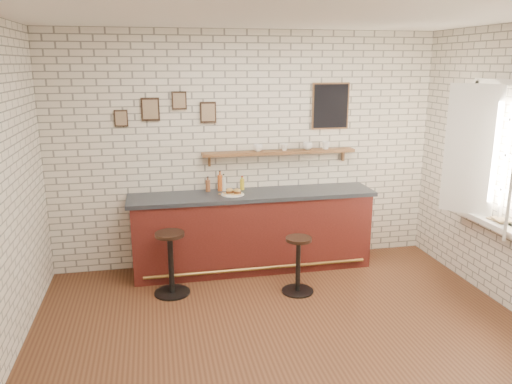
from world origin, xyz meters
TOP-DOWN VIEW (x-y plane):
  - ground at (0.00, 0.00)m, footprint 5.00×5.00m
  - bar_counter at (0.01, 1.70)m, footprint 3.10×0.65m
  - sandwich_plate at (-0.25, 1.66)m, footprint 0.28×0.28m
  - ciabatta_sandwich at (-0.25, 1.66)m, footprint 0.22×0.16m
  - potato_chips at (-0.27, 1.66)m, footprint 0.26×0.19m
  - bitters_bottle_brown at (-0.53, 1.89)m, footprint 0.06×0.06m
  - bitters_bottle_white at (-0.33, 1.89)m, footprint 0.06×0.06m
  - bitters_bottle_amber at (-0.38, 1.89)m, footprint 0.06×0.06m
  - condiment_bottle_yellow at (-0.09, 1.89)m, footprint 0.06×0.06m
  - bar_stool_left at (-1.06, 1.15)m, footprint 0.43×0.43m
  - bar_stool_right at (0.38, 0.90)m, footprint 0.38×0.38m
  - wall_shelf at (0.40, 1.90)m, footprint 2.00×0.18m
  - shelf_cup_a at (0.12, 1.90)m, footprint 0.17×0.17m
  - shelf_cup_b at (0.46, 1.90)m, footprint 0.13×0.13m
  - shelf_cup_c at (0.78, 1.90)m, footprint 0.16×0.16m
  - shelf_cup_d at (1.03, 1.90)m, footprint 0.11×0.11m
  - back_wall_decor at (0.23, 1.98)m, footprint 2.96×0.02m
  - window_sill at (2.40, 0.30)m, footprint 0.20×1.35m
  - casement_window at (2.36, 0.30)m, footprint 0.40×1.30m
  - book_lower at (2.38, 0.26)m, footprint 0.19×0.24m
  - book_upper at (2.38, 0.25)m, footprint 0.18×0.22m

SIDE VIEW (x-z plane):
  - ground at x=0.00m, z-range 0.00..0.00m
  - bar_stool_right at x=0.38m, z-range 0.02..0.69m
  - bar_stool_left at x=-1.06m, z-range 0.03..0.77m
  - bar_counter at x=0.01m, z-range 0.00..1.01m
  - window_sill at x=2.40m, z-range 0.87..0.93m
  - book_lower at x=2.38m, z-range 0.93..0.95m
  - book_upper at x=2.38m, z-range 0.95..0.97m
  - sandwich_plate at x=-0.25m, z-range 1.01..1.02m
  - potato_chips at x=-0.27m, z-range 1.02..1.03m
  - ciabatta_sandwich at x=-0.25m, z-range 1.02..1.09m
  - condiment_bottle_yellow at x=-0.09m, z-range 1.00..1.17m
  - bitters_bottle_brown at x=-0.53m, z-range 0.99..1.18m
  - bitters_bottle_white at x=-0.33m, z-range 0.99..1.21m
  - bitters_bottle_amber at x=-0.38m, z-range 0.99..1.25m
  - wall_shelf at x=0.40m, z-range 1.39..1.57m
  - shelf_cup_b at x=0.46m, z-range 1.50..1.59m
  - shelf_cup_a at x=0.12m, z-range 1.50..1.59m
  - shelf_cup_d at x=1.03m, z-range 1.50..1.60m
  - shelf_cup_c at x=0.78m, z-range 1.50..1.60m
  - casement_window at x=2.36m, z-range 0.87..2.43m
  - back_wall_decor at x=0.23m, z-range 1.77..2.33m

